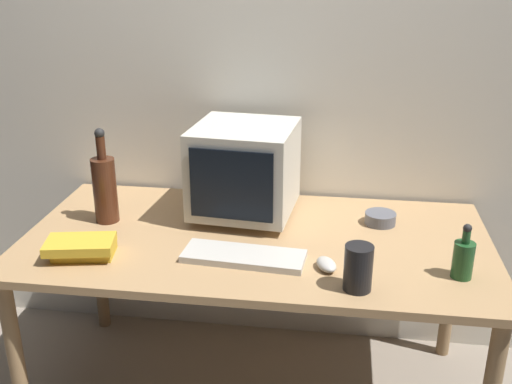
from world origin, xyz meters
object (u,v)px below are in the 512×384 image
(keyboard, at_px, (244,256))
(computer_mouse, at_px, (326,264))
(book_stack, at_px, (82,247))
(metal_canister, at_px, (358,268))
(bottle_short, at_px, (463,258))
(cd_spindle, at_px, (380,218))
(crt_monitor, at_px, (244,170))
(bottle_tall, at_px, (105,187))

(keyboard, relative_size, computer_mouse, 4.20)
(book_stack, relative_size, metal_canister, 1.69)
(bottle_short, relative_size, cd_spindle, 1.58)
(computer_mouse, bearing_deg, cd_spindle, 41.03)
(keyboard, relative_size, book_stack, 1.65)
(book_stack, distance_m, metal_canister, 0.95)
(computer_mouse, relative_size, book_stack, 0.39)
(bottle_short, height_order, book_stack, bottle_short)
(keyboard, height_order, cd_spindle, cd_spindle)
(book_stack, xyz_separation_m, metal_canister, (0.94, -0.09, 0.04))
(keyboard, distance_m, bottle_short, 0.72)
(crt_monitor, height_order, bottle_short, crt_monitor)
(crt_monitor, bearing_deg, book_stack, -139.26)
(book_stack, bearing_deg, keyboard, 5.86)
(crt_monitor, distance_m, computer_mouse, 0.56)
(crt_monitor, relative_size, book_stack, 1.65)
(book_stack, height_order, cd_spindle, book_stack)
(crt_monitor, relative_size, computer_mouse, 4.18)
(book_stack, bearing_deg, crt_monitor, 40.74)
(keyboard, distance_m, book_stack, 0.56)
(keyboard, relative_size, metal_canister, 2.80)
(keyboard, relative_size, bottle_short, 2.22)
(computer_mouse, xyz_separation_m, cd_spindle, (0.20, 0.40, 0.00))
(keyboard, distance_m, computer_mouse, 0.29)
(keyboard, bearing_deg, book_stack, -169.68)
(cd_spindle, bearing_deg, crt_monitor, 179.14)
(book_stack, xyz_separation_m, cd_spindle, (1.04, 0.42, -0.01))
(crt_monitor, bearing_deg, cd_spindle, -0.86)
(cd_spindle, height_order, metal_canister, metal_canister)
(crt_monitor, height_order, book_stack, crt_monitor)
(keyboard, height_order, bottle_tall, bottle_tall)
(crt_monitor, bearing_deg, metal_canister, -49.75)
(cd_spindle, bearing_deg, book_stack, -157.77)
(keyboard, height_order, metal_canister, metal_canister)
(computer_mouse, height_order, book_stack, book_stack)
(bottle_short, xyz_separation_m, cd_spindle, (-0.24, 0.39, -0.05))
(cd_spindle, bearing_deg, keyboard, -142.58)
(computer_mouse, bearing_deg, keyboard, 151.30)
(bottle_tall, xyz_separation_m, bottle_short, (1.30, -0.27, -0.07))
(bottle_tall, xyz_separation_m, cd_spindle, (1.06, 0.12, -0.12))
(keyboard, xyz_separation_m, computer_mouse, (0.28, -0.03, 0.01))
(computer_mouse, xyz_separation_m, book_stack, (-0.84, -0.03, 0.02))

